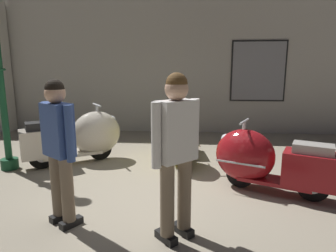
{
  "coord_description": "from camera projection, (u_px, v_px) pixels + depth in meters",
  "views": [
    {
      "loc": [
        0.48,
        -3.89,
        1.68
      ],
      "look_at": [
        0.09,
        0.95,
        0.73
      ],
      "focal_mm": 30.56,
      "sensor_mm": 36.0,
      "label": 1
    }
  ],
  "objects": [
    {
      "name": "scooter_1",
      "position": [
        180.0,
        137.0,
        5.23
      ],
      "size": [
        0.68,
        1.76,
        1.05
      ],
      "rotation": [
        0.0,
        0.0,
        -1.45
      ],
      "color": "black",
      "rests_on": "ground"
    },
    {
      "name": "visitor_1",
      "position": [
        59.0,
        143.0,
        3.01
      ],
      "size": [
        0.45,
        0.39,
        1.59
      ],
      "rotation": [
        0.0,
        0.0,
        0.94
      ],
      "color": "black",
      "rests_on": "ground"
    },
    {
      "name": "ground_plane",
      "position": [
        157.0,
        187.0,
        4.16
      ],
      "size": [
        60.0,
        60.0,
        0.0
      ],
      "primitive_type": "plane",
      "color": "gray"
    },
    {
      "name": "scooter_2",
      "position": [
        263.0,
        160.0,
        3.96
      ],
      "size": [
        1.66,
        1.08,
        0.99
      ],
      "rotation": [
        0.0,
        0.0,
        2.72
      ],
      "color": "black",
      "rests_on": "ground"
    },
    {
      "name": "showroom_back_wall",
      "position": [
        168.0,
        66.0,
        7.67
      ],
      "size": [
        18.0,
        0.63,
        3.56
      ],
      "color": "#ADA89E",
      "rests_on": "ground"
    },
    {
      "name": "lamppost",
      "position": [
        0.0,
        78.0,
        4.65
      ],
      "size": [
        0.28,
        0.28,
        3.15
      ],
      "color": "#144728",
      "rests_on": "ground"
    },
    {
      "name": "visitor_0",
      "position": [
        176.0,
        147.0,
        2.73
      ],
      "size": [
        0.44,
        0.43,
        1.66
      ],
      "rotation": [
        0.0,
        0.0,
        2.32
      ],
      "color": "black",
      "rests_on": "ground"
    },
    {
      "name": "scooter_0",
      "position": [
        81.0,
        137.0,
        5.21
      ],
      "size": [
        1.72,
        1.38,
        1.06
      ],
      "rotation": [
        0.0,
        0.0,
        0.59
      ],
      "color": "black",
      "rests_on": "ground"
    }
  ]
}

